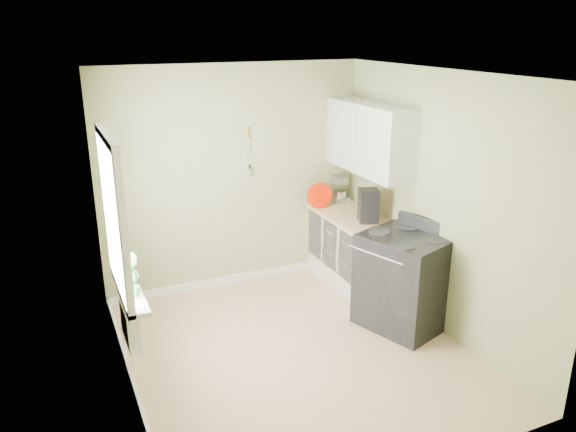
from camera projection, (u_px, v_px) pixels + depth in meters
name	position (u px, v px, depth m)	size (l,w,h in m)	color
floor	(296.00, 353.00, 5.59)	(3.20, 3.60, 0.02)	tan
ceiling	(298.00, 73.00, 4.72)	(3.20, 3.60, 0.02)	white
wall_back	(234.00, 179.00, 6.72)	(3.20, 0.02, 2.70)	tan
wall_left	(117.00, 252.00, 4.53)	(0.02, 3.60, 2.70)	tan
wall_right	(439.00, 204.00, 5.78)	(0.02, 3.60, 2.70)	tan
base_cabinets	(359.00, 256.00, 6.82)	(0.60, 1.60, 0.87)	white
countertop	(360.00, 221.00, 6.67)	(0.64, 1.60, 0.04)	#D9B585
upper_cabinets	(369.00, 138.00, 6.50)	(0.35, 1.40, 0.80)	white
window	(113.00, 218.00, 4.74)	(0.06, 1.14, 1.44)	white
window_sill	(129.00, 288.00, 4.98)	(0.18, 1.14, 0.04)	white
radiator	(130.00, 324.00, 5.03)	(0.12, 0.50, 0.35)	white
wall_utensils	(250.00, 160.00, 6.70)	(0.02, 0.14, 0.58)	#D9B585
stove	(404.00, 280.00, 5.96)	(0.98, 1.03, 1.16)	black
stand_mixer	(337.00, 189.00, 7.28)	(0.23, 0.35, 0.39)	#B2B2B7
kettle	(318.00, 198.00, 7.14)	(0.20, 0.12, 0.20)	silver
coffee_maker	(368.00, 207.00, 6.52)	(0.29, 0.31, 0.39)	black
red_tray	(320.00, 195.00, 7.02)	(0.33, 0.33, 0.02)	red
jar	(375.00, 231.00, 6.14)	(0.08, 0.08, 0.09)	beige
plant_a	(133.00, 280.00, 4.72)	(0.17, 0.11, 0.31)	#32632E
plant_b	(130.00, 272.00, 4.85)	(0.18, 0.15, 0.33)	#32632E
plant_c	(121.00, 253.00, 5.28)	(0.17, 0.17, 0.31)	#32632E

